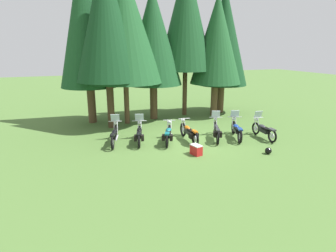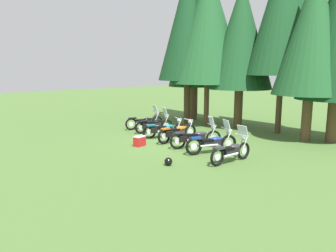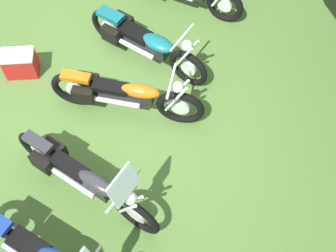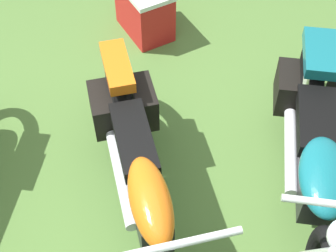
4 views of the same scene
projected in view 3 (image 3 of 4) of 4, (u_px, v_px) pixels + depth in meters
ground_plane at (129, 117)px, 7.00m from camera, size 80.00×80.00×0.00m
motorcycle_2 at (145, 42)px, 7.22m from camera, size 1.11×2.14×1.00m
motorcycle_3 at (124, 95)px, 6.67m from camera, size 0.62×2.41×1.02m
motorcycle_4 at (83, 178)px, 5.94m from camera, size 1.15×2.25×1.38m
picnic_cooler at (20, 63)px, 7.27m from camera, size 0.45×0.59×0.46m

